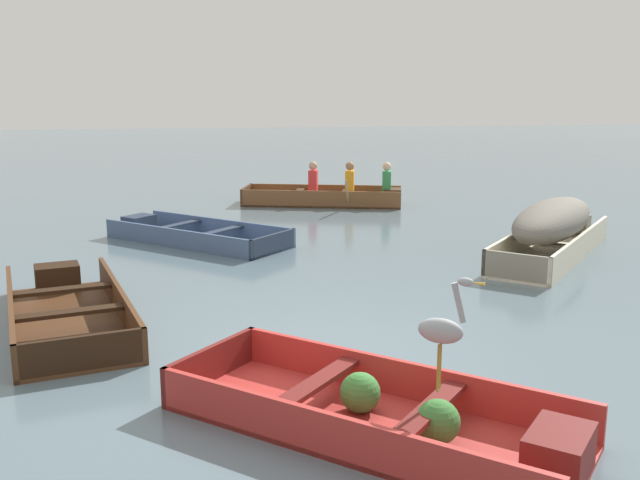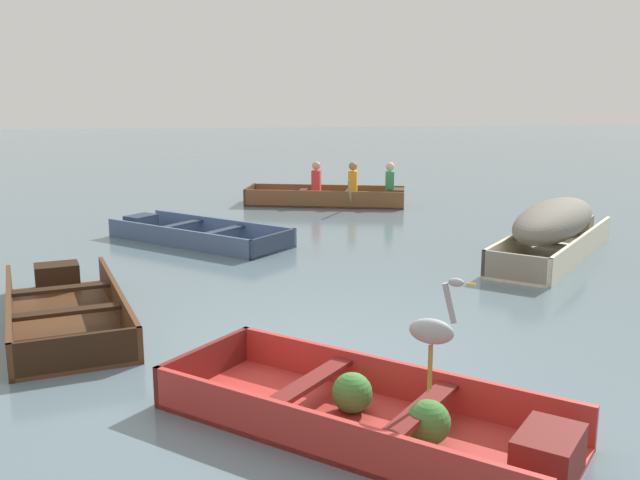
{
  "view_description": "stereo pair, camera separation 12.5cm",
  "coord_description": "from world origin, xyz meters",
  "px_view_note": "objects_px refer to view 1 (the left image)",
  "views": [
    {
      "loc": [
        -1.03,
        -6.01,
        2.44
      ],
      "look_at": [
        0.54,
        3.67,
        0.35
      ],
      "focal_mm": 40.0,
      "sensor_mm": 36.0,
      "label": 1
    },
    {
      "loc": [
        -0.9,
        -6.03,
        2.44
      ],
      "look_at": [
        0.54,
        3.67,
        0.35
      ],
      "focal_mm": 40.0,
      "sensor_mm": 36.0,
      "label": 2
    }
  ],
  "objects_px": {
    "dinghy_red_foreground": "(389,417)",
    "skiff_dark_varnish_far_moored": "(66,310)",
    "skiff_cream_near_moored": "(553,225)",
    "heron_on_dinghy": "(443,328)",
    "rowboat_wooden_brown_with_crew": "(333,195)",
    "skiff_slate_blue_mid_moored": "(192,235)"
  },
  "relations": [
    {
      "from": "rowboat_wooden_brown_with_crew",
      "to": "skiff_dark_varnish_far_moored",
      "type": "bearing_deg",
      "value": -120.17
    },
    {
      "from": "skiff_cream_near_moored",
      "to": "heron_on_dinghy",
      "type": "xyz_separation_m",
      "value": [
        -3.45,
        -5.12,
        0.34
      ]
    },
    {
      "from": "dinghy_red_foreground",
      "to": "skiff_slate_blue_mid_moored",
      "type": "bearing_deg",
      "value": 102.14
    },
    {
      "from": "heron_on_dinghy",
      "to": "skiff_slate_blue_mid_moored",
      "type": "bearing_deg",
      "value": 104.57
    },
    {
      "from": "dinghy_red_foreground",
      "to": "skiff_dark_varnish_far_moored",
      "type": "bearing_deg",
      "value": 132.4
    },
    {
      "from": "dinghy_red_foreground",
      "to": "skiff_dark_varnish_far_moored",
      "type": "relative_size",
      "value": 0.96
    },
    {
      "from": "dinghy_red_foreground",
      "to": "skiff_slate_blue_mid_moored",
      "type": "height_order",
      "value": "dinghy_red_foreground"
    },
    {
      "from": "heron_on_dinghy",
      "to": "skiff_cream_near_moored",
      "type": "bearing_deg",
      "value": 56.03
    },
    {
      "from": "skiff_cream_near_moored",
      "to": "heron_on_dinghy",
      "type": "relative_size",
      "value": 3.85
    },
    {
      "from": "dinghy_red_foreground",
      "to": "skiff_dark_varnish_far_moored",
      "type": "height_order",
      "value": "dinghy_red_foreground"
    },
    {
      "from": "heron_on_dinghy",
      "to": "dinghy_red_foreground",
      "type": "bearing_deg",
      "value": 161.85
    },
    {
      "from": "dinghy_red_foreground",
      "to": "skiff_slate_blue_mid_moored",
      "type": "distance_m",
      "value": 7.1
    },
    {
      "from": "skiff_cream_near_moored",
      "to": "skiff_dark_varnish_far_moored",
      "type": "height_order",
      "value": "skiff_cream_near_moored"
    },
    {
      "from": "skiff_slate_blue_mid_moored",
      "to": "dinghy_red_foreground",
      "type": "bearing_deg",
      "value": -77.86
    },
    {
      "from": "skiff_cream_near_moored",
      "to": "skiff_slate_blue_mid_moored",
      "type": "distance_m",
      "value": 5.64
    },
    {
      "from": "skiff_cream_near_moored",
      "to": "rowboat_wooden_brown_with_crew",
      "type": "height_order",
      "value": "rowboat_wooden_brown_with_crew"
    },
    {
      "from": "dinghy_red_foreground",
      "to": "rowboat_wooden_brown_with_crew",
      "type": "height_order",
      "value": "rowboat_wooden_brown_with_crew"
    },
    {
      "from": "skiff_cream_near_moored",
      "to": "skiff_slate_blue_mid_moored",
      "type": "relative_size",
      "value": 1.07
    },
    {
      "from": "skiff_cream_near_moored",
      "to": "heron_on_dinghy",
      "type": "bearing_deg",
      "value": -123.97
    },
    {
      "from": "skiff_slate_blue_mid_moored",
      "to": "rowboat_wooden_brown_with_crew",
      "type": "xyz_separation_m",
      "value": [
        2.94,
        3.34,
        0.11
      ]
    },
    {
      "from": "skiff_cream_near_moored",
      "to": "rowboat_wooden_brown_with_crew",
      "type": "bearing_deg",
      "value": 113.96
    },
    {
      "from": "rowboat_wooden_brown_with_crew",
      "to": "heron_on_dinghy",
      "type": "height_order",
      "value": "heron_on_dinghy"
    }
  ]
}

